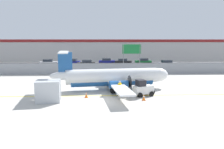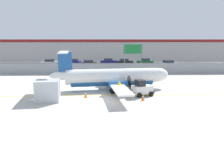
# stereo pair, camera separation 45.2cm
# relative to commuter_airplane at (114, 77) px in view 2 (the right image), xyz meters

# --- Properties ---
(ground_plane) EXTENTS (140.00, 140.00, 0.01)m
(ground_plane) POSITION_rel_commuter_airplane_xyz_m (-0.88, -3.19, -1.60)
(ground_plane) COLOR #BCB7AD
(perimeter_fence) EXTENTS (98.00, 0.10, 2.10)m
(perimeter_fence) POSITION_rel_commuter_airplane_xyz_m (-0.88, 12.81, -0.49)
(perimeter_fence) COLOR gray
(perimeter_fence) RESTS_ON ground
(parking_lot_strip) EXTENTS (98.00, 17.00, 0.12)m
(parking_lot_strip) POSITION_rel_commuter_airplane_xyz_m (-0.88, 24.31, -1.54)
(parking_lot_strip) COLOR #38383A
(parking_lot_strip) RESTS_ON ground
(background_building) EXTENTS (91.00, 8.10, 6.50)m
(background_building) POSITION_rel_commuter_airplane_xyz_m (-0.88, 42.79, 1.66)
(background_building) COLOR #BCB7B2
(background_building) RESTS_ON ground
(commuter_airplane) EXTENTS (15.34, 16.07, 4.92)m
(commuter_airplane) POSITION_rel_commuter_airplane_xyz_m (0.00, 0.00, 0.00)
(commuter_airplane) COLOR white
(commuter_airplane) RESTS_ON ground
(baggage_tug) EXTENTS (2.57, 2.03, 1.88)m
(baggage_tug) POSITION_rel_commuter_airplane_xyz_m (3.07, -3.38, -0.75)
(baggage_tug) COLOR silver
(baggage_tug) RESTS_ON ground
(ground_crew_worker) EXTENTS (0.48, 0.48, 1.70)m
(ground_crew_worker) POSITION_rel_commuter_airplane_xyz_m (0.46, -3.16, -0.65)
(ground_crew_worker) COLOR #191E4C
(ground_crew_worker) RESTS_ON ground
(cargo_container) EXTENTS (2.61, 2.25, 2.20)m
(cargo_container) POSITION_rel_commuter_airplane_xyz_m (-7.12, -5.26, -0.50)
(cargo_container) COLOR #B7BCC1
(cargo_container) RESTS_ON ground
(traffic_cone_near_left) EXTENTS (0.36, 0.36, 0.64)m
(traffic_cone_near_left) POSITION_rel_commuter_airplane_xyz_m (-3.64, 1.88, -1.29)
(traffic_cone_near_left) COLOR orange
(traffic_cone_near_left) RESTS_ON ground
(traffic_cone_near_right) EXTENTS (0.36, 0.36, 0.64)m
(traffic_cone_near_right) POSITION_rel_commuter_airplane_xyz_m (1.66, -1.42, -1.29)
(traffic_cone_near_right) COLOR orange
(traffic_cone_near_right) RESTS_ON ground
(traffic_cone_far_left) EXTENTS (0.36, 0.36, 0.64)m
(traffic_cone_far_left) POSITION_rel_commuter_airplane_xyz_m (2.84, -5.30, -1.29)
(traffic_cone_far_left) COLOR orange
(traffic_cone_far_left) RESTS_ON ground
(traffic_cone_far_right) EXTENTS (0.36, 0.36, 0.64)m
(traffic_cone_far_right) POSITION_rel_commuter_airplane_xyz_m (-3.33, -3.92, -1.29)
(traffic_cone_far_right) COLOR orange
(traffic_cone_far_right) RESTS_ON ground
(parked_car_0) EXTENTS (4.39, 2.43, 1.58)m
(parked_car_0) POSITION_rel_commuter_airplane_xyz_m (-14.78, 26.01, -0.71)
(parked_car_0) COLOR silver
(parked_car_0) RESTS_ON parking_lot_strip
(parked_car_1) EXTENTS (4.37, 2.39, 1.58)m
(parked_car_1) POSITION_rel_commuter_airplane_xyz_m (-9.37, 27.34, -0.71)
(parked_car_1) COLOR navy
(parked_car_1) RESTS_ON parking_lot_strip
(parked_car_2) EXTENTS (4.38, 2.42, 1.58)m
(parked_car_2) POSITION_rel_commuter_airplane_xyz_m (-5.41, 23.72, -0.71)
(parked_car_2) COLOR black
(parked_car_2) RESTS_ON parking_lot_strip
(parked_car_3) EXTENTS (4.22, 2.04, 1.58)m
(parked_car_3) POSITION_rel_commuter_airplane_xyz_m (-0.50, 28.52, -0.71)
(parked_car_3) COLOR navy
(parked_car_3) RESTS_ON parking_lot_strip
(parked_car_4) EXTENTS (4.27, 2.15, 1.58)m
(parked_car_4) POSITION_rel_commuter_airplane_xyz_m (3.55, 27.11, -0.71)
(parked_car_4) COLOR black
(parked_car_4) RESTS_ON parking_lot_strip
(parked_car_5) EXTENTS (4.31, 2.25, 1.58)m
(parked_car_5) POSITION_rel_commuter_airplane_xyz_m (8.85, 27.96, -0.71)
(parked_car_5) COLOR #19662D
(parked_car_5) RESTS_ON parking_lot_strip
(parked_car_6) EXTENTS (4.33, 2.28, 1.58)m
(parked_car_6) POSITION_rel_commuter_airplane_xyz_m (13.55, 22.80, -0.71)
(parked_car_6) COLOR gray
(parked_car_6) RESTS_ON parking_lot_strip
(highway_sign) EXTENTS (3.60, 0.14, 5.50)m
(highway_sign) POSITION_rel_commuter_airplane_xyz_m (4.08, 14.52, 2.54)
(highway_sign) COLOR slate
(highway_sign) RESTS_ON ground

